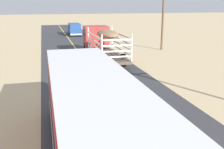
{
  "coord_description": "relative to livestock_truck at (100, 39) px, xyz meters",
  "views": [
    {
      "loc": [
        -3.62,
        -6.69,
        5.4
      ],
      "look_at": [
        0.0,
        7.5,
        1.41
      ],
      "focal_mm": 42.9,
      "sensor_mm": 36.0,
      "label": 1
    }
  ],
  "objects": [
    {
      "name": "power_pole_mid",
      "position": [
        7.83,
        2.51,
        2.65
      ],
      "size": [
        2.2,
        0.24,
        8.29
      ],
      "color": "brown",
      "rests_on": "ground"
    },
    {
      "name": "bus",
      "position": [
        -4.09,
        -18.25,
        -0.04
      ],
      "size": [
        2.54,
        10.0,
        3.21
      ],
      "color": "red",
      "rests_on": "road_surface"
    },
    {
      "name": "livestock_truck",
      "position": [
        0.0,
        0.0,
        0.0
      ],
      "size": [
        2.53,
        9.7,
        3.02
      ],
      "color": "#B2332D",
      "rests_on": "road_surface"
    },
    {
      "name": "car_far",
      "position": [
        -0.37,
        19.08,
        -0.7
      ],
      "size": [
        1.9,
        4.62,
        1.93
      ],
      "color": "#264C8C",
      "rests_on": "road_surface"
    }
  ]
}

